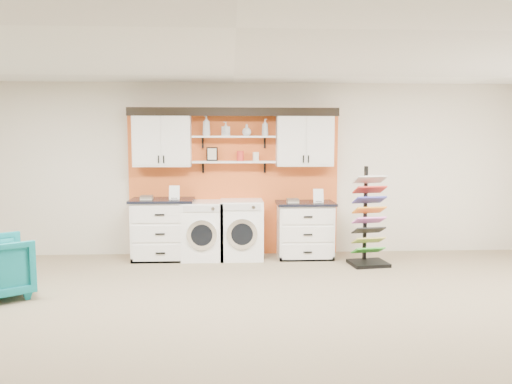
{
  "coord_description": "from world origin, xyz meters",
  "views": [
    {
      "loc": [
        -0.05,
        -4.18,
        1.9
      ],
      "look_at": [
        0.28,
        2.3,
        1.2
      ],
      "focal_mm": 35.0,
      "sensor_mm": 36.0,
      "label": 1
    }
  ],
  "objects": [
    {
      "name": "soap_bottle_b",
      "position": [
        -0.13,
        3.8,
        2.05
      ],
      "size": [
        0.14,
        0.14,
        0.22
      ],
      "primitive_type": "imported",
      "rotation": [
        0.0,
        0.0,
        -0.86
      ],
      "color": "silver",
      "rests_on": "shelf_upper"
    },
    {
      "name": "soap_bottle_d",
      "position": [
        0.5,
        3.8,
        2.08
      ],
      "size": [
        0.14,
        0.14,
        0.27
      ],
      "primitive_type": "imported",
      "rotation": [
        0.0,
        0.0,
        0.65
      ],
      "color": "silver",
      "rests_on": "shelf_upper"
    },
    {
      "name": "canister_red",
      "position": [
        0.1,
        3.8,
        1.62
      ],
      "size": [
        0.11,
        0.11,
        0.16
      ],
      "primitive_type": "cylinder",
      "color": "red",
      "rests_on": "shelf_lower"
    },
    {
      "name": "floor",
      "position": [
        0.0,
        0.0,
        0.0
      ],
      "size": [
        10.0,
        10.0,
        0.0
      ],
      "primitive_type": "plane",
      "color": "#86755A",
      "rests_on": "ground"
    },
    {
      "name": "base_cabinet_left",
      "position": [
        -1.13,
        3.64,
        0.48
      ],
      "size": [
        0.98,
        0.66,
        0.96
      ],
      "color": "white",
      "rests_on": "floor"
    },
    {
      "name": "dryer",
      "position": [
        0.12,
        3.64,
        0.47
      ],
      "size": [
        0.67,
        0.71,
        0.93
      ],
      "color": "white",
      "rests_on": "floor"
    },
    {
      "name": "base_cabinet_right",
      "position": [
        1.13,
        3.64,
        0.45
      ],
      "size": [
        0.92,
        0.66,
        0.9
      ],
      "color": "white",
      "rests_on": "floor"
    },
    {
      "name": "crown_molding",
      "position": [
        0.0,
        3.81,
        2.33
      ],
      "size": [
        3.3,
        0.41,
        0.13
      ],
      "color": "black",
      "rests_on": "wall_back"
    },
    {
      "name": "upper_cabinet_left",
      "position": [
        -1.13,
        3.79,
        1.88
      ],
      "size": [
        0.9,
        0.35,
        0.84
      ],
      "color": "white",
      "rests_on": "wall_back"
    },
    {
      "name": "upper_cabinet_right",
      "position": [
        1.13,
        3.79,
        1.88
      ],
      "size": [
        0.9,
        0.35,
        0.84
      ],
      "color": "white",
      "rests_on": "wall_back"
    },
    {
      "name": "washer",
      "position": [
        -0.5,
        3.64,
        0.46
      ],
      "size": [
        0.65,
        0.71,
        0.91
      ],
      "color": "white",
      "rests_on": "floor"
    },
    {
      "name": "shelf_lower",
      "position": [
        0.0,
        3.8,
        1.53
      ],
      "size": [
        1.32,
        0.28,
        0.03
      ],
      "primitive_type": "cube",
      "color": "white",
      "rests_on": "wall_back"
    },
    {
      "name": "accent_panel",
      "position": [
        0.0,
        3.96,
        1.2
      ],
      "size": [
        3.4,
        0.07,
        2.4
      ],
      "primitive_type": "cube",
      "color": "orange",
      "rests_on": "wall_back"
    },
    {
      "name": "canister_cream",
      "position": [
        0.35,
        3.8,
        1.61
      ],
      "size": [
        0.1,
        0.1,
        0.14
      ],
      "primitive_type": "cylinder",
      "color": "silver",
      "rests_on": "shelf_lower"
    },
    {
      "name": "sample_rack",
      "position": [
        2.01,
        3.11,
        0.49
      ],
      "size": [
        0.6,
        0.52,
        1.49
      ],
      "rotation": [
        0.0,
        0.0,
        0.13
      ],
      "color": "black",
      "rests_on": "floor"
    },
    {
      "name": "shelf_upper",
      "position": [
        0.0,
        3.8,
        1.93
      ],
      "size": [
        1.32,
        0.28,
        0.03
      ],
      "primitive_type": "cube",
      "color": "white",
      "rests_on": "wall_back"
    },
    {
      "name": "wall_back",
      "position": [
        0.0,
        4.0,
        1.4
      ],
      "size": [
        10.0,
        0.0,
        10.0
      ],
      "primitive_type": "plane",
      "rotation": [
        1.57,
        0.0,
        0.0
      ],
      "color": "beige",
      "rests_on": "floor"
    },
    {
      "name": "soap_bottle_c",
      "position": [
        0.2,
        3.8,
        2.04
      ],
      "size": [
        0.15,
        0.15,
        0.18
      ],
      "primitive_type": "imported",
      "rotation": [
        0.0,
        0.0,
        3.06
      ],
      "color": "silver",
      "rests_on": "shelf_upper"
    },
    {
      "name": "ceiling",
      "position": [
        0.0,
        0.0,
        2.8
      ],
      "size": [
        10.0,
        10.0,
        0.0
      ],
      "primitive_type": "plane",
      "rotation": [
        3.14,
        0.0,
        0.0
      ],
      "color": "white",
      "rests_on": "wall_back"
    },
    {
      "name": "picture_frame",
      "position": [
        -0.35,
        3.85,
        1.66
      ],
      "size": [
        0.18,
        0.02,
        0.22
      ],
      "color": "black",
      "rests_on": "shelf_lower"
    },
    {
      "name": "soap_bottle_a",
      "position": [
        -0.43,
        3.8,
        2.1
      ],
      "size": [
        0.17,
        0.17,
        0.32
      ],
      "primitive_type": "imported",
      "rotation": [
        0.0,
        0.0,
        -0.58
      ],
      "color": "silver",
      "rests_on": "shelf_upper"
    }
  ]
}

